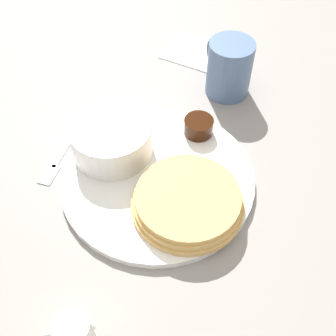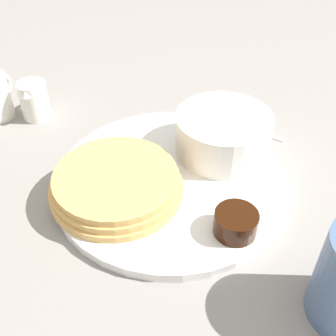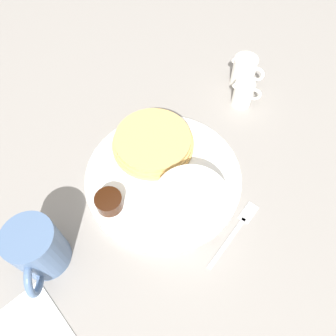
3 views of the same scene
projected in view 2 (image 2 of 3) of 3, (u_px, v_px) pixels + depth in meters
name	position (u px, v px, depth m)	size (l,w,h in m)	color
ground_plane	(171.00, 184.00, 0.52)	(4.00, 4.00, 0.00)	gray
plate	(171.00, 180.00, 0.52)	(0.29, 0.29, 0.01)	white
pancake_stack	(116.00, 183.00, 0.49)	(0.16, 0.16, 0.03)	tan
bowl	(222.00, 132.00, 0.54)	(0.12, 0.12, 0.05)	white
syrup_cup	(238.00, 221.00, 0.44)	(0.05, 0.05, 0.03)	black
butter_ramekin	(245.00, 138.00, 0.55)	(0.04, 0.04, 0.04)	white
creamer_pitcher_near	(34.00, 100.00, 0.62)	(0.05, 0.05, 0.06)	white
fork	(228.00, 120.00, 0.63)	(0.06, 0.14, 0.00)	silver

